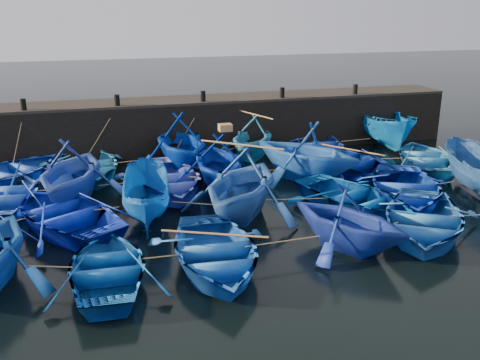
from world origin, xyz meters
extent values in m
plane|color=black|center=(0.00, 0.00, 0.00)|extent=(120.00, 120.00, 0.00)
cube|color=black|center=(0.00, 10.50, 1.25)|extent=(26.00, 2.50, 2.50)
cube|color=black|center=(0.00, 10.50, 2.56)|extent=(26.00, 2.50, 0.12)
cylinder|color=black|center=(-8.00, 9.60, 2.87)|extent=(0.24, 0.24, 0.50)
cylinder|color=black|center=(-4.00, 9.60, 2.87)|extent=(0.24, 0.24, 0.50)
cylinder|color=black|center=(0.00, 9.60, 2.87)|extent=(0.24, 0.24, 0.50)
cylinder|color=black|center=(4.00, 9.60, 2.87)|extent=(0.24, 0.24, 0.50)
cylinder|color=black|center=(8.00, 9.60, 2.87)|extent=(0.24, 0.24, 0.50)
imported|color=#0E34A5|center=(-8.59, 7.27, 0.53)|extent=(6.18, 6.24, 1.06)
imported|color=#277BC7|center=(-5.57, 7.31, 0.55)|extent=(4.50, 5.80, 1.11)
imported|color=#002BA3|center=(-1.50, 7.60, 1.25)|extent=(4.45, 5.06, 2.51)
imported|color=#287CC8|center=(2.07, 8.31, 1.06)|extent=(5.18, 5.30, 2.12)
imported|color=#1431A4|center=(5.48, 8.13, 0.47)|extent=(3.71, 4.88, 0.95)
imported|color=#0359AF|center=(9.20, 8.27, 1.03)|extent=(3.03, 5.63, 2.06)
imported|color=#1840AF|center=(-8.38, 4.49, 0.50)|extent=(3.88, 5.10, 0.99)
imported|color=#2344A3|center=(-6.08, 4.44, 1.24)|extent=(5.28, 5.71, 2.49)
imported|color=blue|center=(-2.58, 4.55, 0.56)|extent=(4.02, 5.51, 1.12)
imported|color=#002191|center=(-0.54, 4.46, 1.17)|extent=(4.21, 4.76, 2.33)
imported|color=blue|center=(3.24, 4.55, 1.27)|extent=(6.18, 6.33, 2.53)
imported|color=navy|center=(5.52, 4.87, 0.51)|extent=(4.25, 5.41, 1.02)
imported|color=#2570B9|center=(9.06, 4.62, 0.50)|extent=(4.81, 5.67, 1.00)
imported|color=#051DAA|center=(-6.30, 1.90, 0.54)|extent=(5.80, 6.35, 1.08)
imported|color=#074999|center=(-3.68, 1.98, 0.83)|extent=(2.10, 4.43, 1.65)
imported|color=#2253AA|center=(-0.50, 1.27, 1.28)|extent=(6.25, 6.40, 2.56)
imported|color=#004296|center=(3.57, 0.80, 0.51)|extent=(5.08, 5.86, 1.02)
imported|color=#0A2EA7|center=(5.75, 1.03, 0.55)|extent=(5.65, 6.39, 1.10)
imported|color=navy|center=(8.87, 1.18, 0.88)|extent=(2.92, 4.86, 1.77)
imported|color=#09489C|center=(-5.13, -2.12, 0.45)|extent=(3.29, 4.45, 0.89)
imported|color=blue|center=(-2.27, -2.16, 0.51)|extent=(3.85, 5.16, 1.02)
imported|color=navy|center=(1.84, -2.07, 1.01)|extent=(4.81, 4.99, 2.02)
imported|color=#1854A7|center=(4.60, -1.77, 0.54)|extent=(5.96, 6.39, 1.08)
cube|color=#9B6F43|center=(-0.24, 4.46, 2.47)|extent=(0.50, 0.40, 0.27)
cylinder|color=tan|center=(-7.08, 7.29, 0.55)|extent=(1.22, 0.08, 0.04)
cylinder|color=tan|center=(-3.53, 7.46, 0.55)|extent=(2.28, 0.32, 0.04)
cylinder|color=tan|center=(0.29, 7.95, 0.55)|extent=(1.78, 0.74, 0.04)
cylinder|color=tan|center=(3.78, 8.22, 0.55)|extent=(1.61, 0.22, 0.04)
cylinder|color=tan|center=(7.34, 8.20, 0.55)|extent=(1.92, 0.18, 0.04)
cylinder|color=tan|center=(-7.23, 4.46, 0.55)|extent=(0.51, 0.09, 0.04)
cylinder|color=tan|center=(-4.33, 4.49, 0.55)|extent=(1.70, 0.15, 0.04)
cylinder|color=tan|center=(-1.56, 4.50, 0.55)|extent=(0.26, 0.13, 0.04)
cylinder|color=tan|center=(1.35, 4.50, 0.55)|extent=(1.98, 0.13, 0.04)
cylinder|color=tan|center=(4.38, 4.71, 0.55)|extent=(0.50, 0.35, 0.04)
cylinder|color=tan|center=(7.29, 4.74, 0.55)|extent=(1.74, 0.28, 0.04)
cylinder|color=tan|center=(-7.59, 1.73, 0.55)|extent=(0.81, 0.38, 0.04)
cylinder|color=tan|center=(-4.99, 1.94, 0.55)|extent=(0.82, 0.11, 0.04)
cylinder|color=tan|center=(-2.09, 1.62, 0.55)|extent=(1.39, 0.75, 0.04)
cylinder|color=tan|center=(1.53, 1.03, 0.55)|extent=(2.28, 0.51, 0.04)
cylinder|color=tan|center=(4.66, 0.91, 0.55)|extent=(0.41, 0.26, 0.04)
cylinder|color=tan|center=(7.31, 1.10, 0.55)|extent=(1.32, 0.18, 0.04)
cylinder|color=tan|center=(-6.69, -1.88, 0.55)|extent=(1.32, 0.50, 0.04)
cylinder|color=tan|center=(-3.70, -2.14, 0.55)|extent=(1.07, 0.08, 0.04)
cylinder|color=tan|center=(-0.21, -2.12, 0.55)|extent=(2.31, 0.13, 0.04)
cylinder|color=tan|center=(3.22, -1.92, 0.55)|extent=(0.97, 0.33, 0.04)
cylinder|color=tan|center=(-8.29, 8.99, 1.58)|extent=(0.63, 1.07, 2.09)
cylinder|color=tan|center=(-4.78, 9.01, 1.58)|extent=(1.61, 1.03, 2.09)
cylinder|color=tan|center=(-0.75, 9.15, 1.58)|extent=(1.54, 0.75, 2.09)
cylinder|color=tan|center=(3.04, 9.50, 1.58)|extent=(1.95, 0.05, 2.09)
cylinder|color=tan|center=(4.74, 9.41, 1.58)|extent=(1.52, 0.21, 2.09)
cylinder|color=tan|center=(8.60, 9.49, 1.58)|extent=(1.23, 0.07, 2.09)
cylinder|color=#99724C|center=(2.07, 8.31, 2.15)|extent=(1.08, 2.84, 0.06)
cylinder|color=#99724C|center=(5.52, 4.87, 1.05)|extent=(1.77, 2.49, 0.06)
cylinder|color=#99724C|center=(-0.50, 1.27, 2.59)|extent=(2.34, 1.97, 0.06)
cylinder|color=#99724C|center=(-2.27, -2.16, 1.05)|extent=(2.74, 1.32, 0.06)
camera|label=1|loc=(-5.27, -15.24, 7.02)|focal=40.00mm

